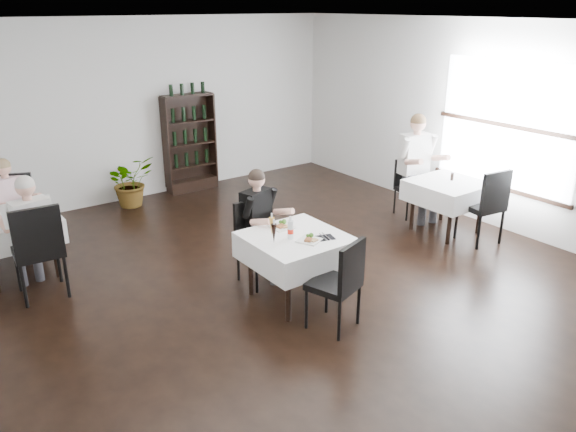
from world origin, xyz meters
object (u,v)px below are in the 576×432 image
object	(u,v)px
main_table	(295,248)
potted_tree	(130,181)
wine_shelf	(190,144)
diner_main	(262,216)

from	to	relation	value
main_table	potted_tree	size ratio (longest dim) A/B	1.23
main_table	wine_shelf	bearing A→B (deg)	78.22
wine_shelf	main_table	bearing A→B (deg)	-101.78
potted_tree	diner_main	size ratio (longest dim) A/B	0.61
diner_main	wine_shelf	bearing A→B (deg)	76.20
diner_main	potted_tree	bearing A→B (deg)	95.41
main_table	diner_main	world-z (taller)	diner_main
main_table	potted_tree	world-z (taller)	potted_tree
wine_shelf	diner_main	size ratio (longest dim) A/B	1.28
main_table	diner_main	xyz separation A→B (m)	(0.01, 0.69, 0.17)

